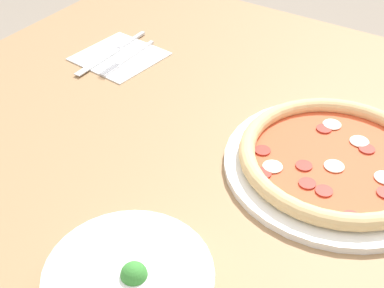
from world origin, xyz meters
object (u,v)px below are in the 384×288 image
(pizza, at_px, (337,160))
(knife, at_px, (115,51))
(bowl, at_px, (130,285))
(fork, at_px, (129,57))

(pizza, height_order, knife, pizza)
(bowl, bearing_deg, pizza, -107.09)
(bowl, xyz_separation_m, fork, (0.38, -0.47, -0.03))
(pizza, distance_m, fork, 0.50)
(pizza, distance_m, bowl, 0.39)
(pizza, relative_size, fork, 2.07)
(bowl, height_order, knife, bowl)
(bowl, relative_size, fork, 1.18)
(bowl, xyz_separation_m, knife, (0.42, -0.48, -0.03))
(fork, xyz_separation_m, knife, (0.04, -0.01, -0.00))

